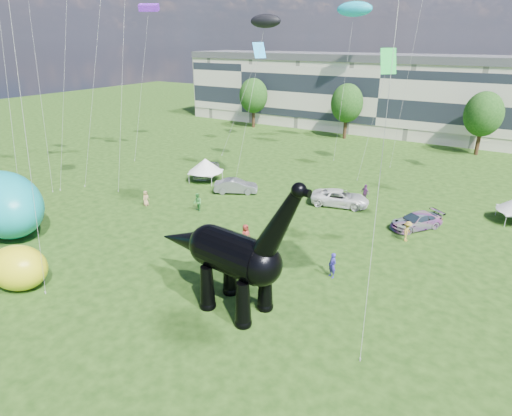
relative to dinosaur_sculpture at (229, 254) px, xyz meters
The scene contains 14 objects.
ground 5.20m from the dinosaur_sculpture, 83.82° to the right, with size 220.00×220.00×0.00m, color #16330C.
terrace_row 58.79m from the dinosaur_sculpture, 97.43° to the left, with size 78.00×11.00×12.00m, color beige.
tree_far_left 57.52m from the dinosaur_sculpture, 121.00° to the left, with size 5.20×5.20×9.44m.
tree_mid_left 50.67m from the dinosaur_sculpture, 103.25° to the left, with size 5.20×5.20×9.44m.
tree_mid_right 50.04m from the dinosaur_sculpture, 80.31° to the left, with size 5.20×5.20×9.44m.
dinosaur_sculpture is the anchor object (origin of this frame).
car_silver 27.41m from the dinosaur_sculpture, 131.37° to the left, with size 1.95×4.85×1.65m, color silver.
car_grey 21.17m from the dinosaur_sculpture, 123.67° to the left, with size 1.62×4.65×1.53m, color gray.
car_white 20.13m from the dinosaur_sculpture, 91.92° to the left, with size 2.62×5.69×1.58m, color white.
car_dark 19.82m from the dinosaur_sculpture, 68.65° to the left, with size 1.98×4.87×1.41m, color #595960.
gazebo_left 25.42m from the dinosaur_sculpture, 131.79° to the left, with size 4.64×4.64×2.74m.
inflatable_teal 22.08m from the dinosaur_sculpture, behind, with size 8.77×5.48×5.48m, color #0D9CA4.
inflatable_yellow 14.45m from the dinosaur_sculpture, 155.91° to the right, with size 3.97×3.05×3.05m, color yellow.
visitors 11.16m from the dinosaur_sculpture, 74.34° to the left, with size 43.51×42.57×1.86m.
Camera 1 is at (13.12, -14.72, 15.73)m, focal length 30.00 mm.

